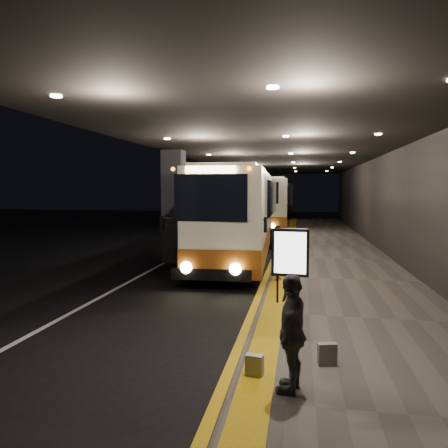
% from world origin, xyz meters
% --- Properties ---
extents(ground, '(90.00, 90.00, 0.00)m').
position_xyz_m(ground, '(0.00, 0.00, 0.00)').
color(ground, black).
extents(lane_line_white, '(0.12, 50.00, 0.01)m').
position_xyz_m(lane_line_white, '(-1.80, 5.00, 0.01)').
color(lane_line_white, silver).
rests_on(lane_line_white, ground).
extents(kerb_stripe_yellow, '(0.18, 50.00, 0.01)m').
position_xyz_m(kerb_stripe_yellow, '(2.35, 5.00, 0.01)').
color(kerb_stripe_yellow, gold).
rests_on(kerb_stripe_yellow, ground).
extents(sidewalk, '(4.50, 50.00, 0.15)m').
position_xyz_m(sidewalk, '(4.75, 5.00, 0.07)').
color(sidewalk, '#514C44').
rests_on(sidewalk, ground).
extents(tactile_strip, '(0.50, 50.00, 0.01)m').
position_xyz_m(tactile_strip, '(2.85, 5.00, 0.16)').
color(tactile_strip, gold).
rests_on(tactile_strip, sidewalk).
extents(terminal_wall, '(0.10, 50.00, 6.00)m').
position_xyz_m(terminal_wall, '(7.00, 5.00, 3.00)').
color(terminal_wall, black).
rests_on(terminal_wall, ground).
extents(support_columns, '(0.80, 24.80, 4.40)m').
position_xyz_m(support_columns, '(-1.50, 4.00, 2.20)').
color(support_columns, black).
rests_on(support_columns, ground).
extents(canopy, '(9.00, 50.00, 0.40)m').
position_xyz_m(canopy, '(2.50, 5.00, 4.60)').
color(canopy, black).
rests_on(canopy, support_columns).
extents(coach_main, '(2.80, 11.40, 3.53)m').
position_xyz_m(coach_main, '(1.00, 4.64, 1.69)').
color(coach_main, beige).
rests_on(coach_main, ground).
extents(coach_second, '(3.13, 11.49, 3.56)m').
position_xyz_m(coach_second, '(1.08, 19.46, 1.71)').
color(coach_second, beige).
rests_on(coach_second, ground).
extents(coach_third, '(3.03, 11.23, 3.49)m').
position_xyz_m(coach_third, '(1.07, 32.34, 1.67)').
color(coach_third, beige).
rests_on(coach_third, ground).
extents(passenger_boarding, '(0.37, 0.56, 1.53)m').
position_xyz_m(passenger_boarding, '(2.80, 0.40, 0.92)').
color(passenger_boarding, '#BC5773').
rests_on(passenger_boarding, sidewalk).
extents(passenger_waiting_grey, '(0.65, 1.02, 1.60)m').
position_xyz_m(passenger_waiting_grey, '(3.34, -6.85, 0.95)').
color(passenger_waiting_grey, '#47474C').
rests_on(passenger_waiting_grey, sidewalk).
extents(bag_polka, '(0.31, 0.19, 0.35)m').
position_xyz_m(bag_polka, '(3.87, -5.89, 0.32)').
color(bag_polka, black).
rests_on(bag_polka, sidewalk).
extents(bag_plain, '(0.28, 0.19, 0.32)m').
position_xyz_m(bag_plain, '(2.80, -6.47, 0.31)').
color(bag_plain, '#B5B1AA').
rests_on(bag_plain, sidewalk).
extents(info_sign, '(0.87, 0.20, 1.82)m').
position_xyz_m(info_sign, '(3.21, -2.51, 1.38)').
color(info_sign, black).
rests_on(info_sign, sidewalk).
extents(stanchion_post, '(0.05, 0.05, 1.05)m').
position_xyz_m(stanchion_post, '(2.91, -2.26, 0.67)').
color(stanchion_post, black).
rests_on(stanchion_post, sidewalk).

